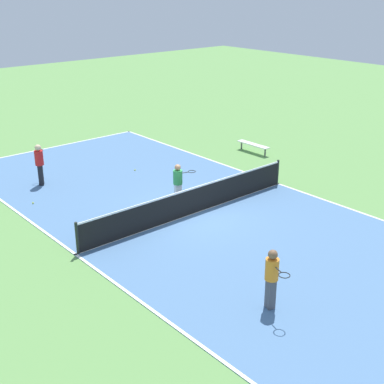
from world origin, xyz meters
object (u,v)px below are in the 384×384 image
(tennis_net, at_px, (192,200))
(player_coach_red, at_px, (39,162))
(tennis_ball_midcourt, at_px, (135,170))
(player_center_orange, at_px, (272,275))
(tennis_ball_right_alley, at_px, (33,203))
(tennis_ball_far_baseline, at_px, (140,216))
(player_far_green, at_px, (178,181))
(bench, at_px, (253,145))

(tennis_net, height_order, player_coach_red, player_coach_red)
(player_coach_red, bearing_deg, tennis_ball_midcourt, -75.63)
(player_center_orange, bearing_deg, tennis_ball_right_alley, -152.29)
(player_center_orange, bearing_deg, tennis_ball_midcourt, -178.58)
(tennis_net, xyz_separation_m, tennis_ball_far_baseline, (1.65, -1.00, -0.52))
(tennis_ball_right_alley, bearing_deg, tennis_ball_midcourt, -173.24)
(tennis_net, bearing_deg, player_coach_red, -66.30)
(player_far_green, xyz_separation_m, tennis_ball_right_alley, (4.38, -3.64, -0.88))
(player_far_green, bearing_deg, bench, 35.79)
(tennis_ball_midcourt, bearing_deg, tennis_ball_right_alley, 6.76)
(player_far_green, height_order, player_center_orange, player_center_orange)
(player_far_green, bearing_deg, tennis_ball_right_alley, 155.32)
(player_far_green, distance_m, player_center_orange, 7.70)
(tennis_ball_far_baseline, distance_m, tennis_ball_midcourt, 5.27)
(bench, bearing_deg, player_center_orange, -44.90)
(player_coach_red, bearing_deg, player_far_green, -119.83)
(player_coach_red, height_order, tennis_ball_far_baseline, player_coach_red)
(player_far_green, distance_m, tennis_ball_right_alley, 5.76)
(player_coach_red, relative_size, tennis_ball_right_alley, 26.21)
(bench, bearing_deg, tennis_ball_right_alley, -94.58)
(tennis_net, height_order, tennis_ball_right_alley, tennis_net)
(player_far_green, relative_size, tennis_ball_right_alley, 23.45)
(player_center_orange, height_order, tennis_ball_far_baseline, player_center_orange)
(player_coach_red, bearing_deg, bench, -74.75)
(player_far_green, bearing_deg, player_center_orange, -95.78)
(player_coach_red, height_order, player_far_green, player_coach_red)
(tennis_ball_right_alley, bearing_deg, tennis_net, 130.53)
(tennis_net, distance_m, tennis_ball_far_baseline, 2.00)
(tennis_ball_far_baseline, relative_size, tennis_ball_right_alley, 1.00)
(bench, distance_m, player_far_green, 7.66)
(tennis_ball_midcourt, xyz_separation_m, tennis_ball_right_alley, (5.30, 0.63, 0.00))
(player_coach_red, bearing_deg, player_center_orange, -148.28)
(tennis_ball_far_baseline, bearing_deg, tennis_ball_midcourt, -122.78)
(player_coach_red, distance_m, player_center_orange, 12.60)
(player_far_green, xyz_separation_m, tennis_ball_far_baseline, (1.94, 0.16, -0.88))
(bench, bearing_deg, tennis_net, -62.48)
(tennis_net, distance_m, player_center_orange, 6.54)
(player_far_green, bearing_deg, tennis_ball_far_baseline, -160.19)
(player_center_orange, height_order, tennis_ball_right_alley, player_center_orange)
(tennis_net, xyz_separation_m, player_center_orange, (2.45, 6.04, 0.44))
(bench, distance_m, player_center_orange, 14.01)
(bench, distance_m, tennis_ball_right_alley, 11.57)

